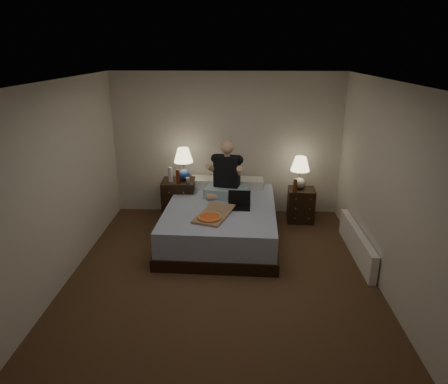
{
  "coord_description": "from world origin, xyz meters",
  "views": [
    {
      "loc": [
        0.2,
        -4.64,
        2.84
      ],
      "look_at": [
        0.0,
        0.9,
        0.85
      ],
      "focal_mm": 32.0,
      "sensor_mm": 36.0,
      "label": 1
    }
  ],
  "objects_px": {
    "radiator": "(357,243)",
    "bed": "(221,221)",
    "beer_bottle_left": "(178,176)",
    "lamp_right": "(300,173)",
    "beer_bottle_right": "(295,185)",
    "nightstand_left": "(179,200)",
    "nightstand_right": "(301,205)",
    "soda_can": "(188,180)",
    "lamp_left": "(184,164)",
    "water_bottle": "(170,174)",
    "person": "(226,169)",
    "laptop": "(239,201)",
    "pizza_box": "(209,218)"
  },
  "relations": [
    {
      "from": "nightstand_left",
      "to": "beer_bottle_left",
      "type": "height_order",
      "value": "beer_bottle_left"
    },
    {
      "from": "water_bottle",
      "to": "beer_bottle_left",
      "type": "bearing_deg",
      "value": -25.65
    },
    {
      "from": "pizza_box",
      "to": "radiator",
      "type": "xyz_separation_m",
      "value": [
        2.12,
        0.08,
        -0.39
      ]
    },
    {
      "from": "nightstand_right",
      "to": "lamp_left",
      "type": "bearing_deg",
      "value": -176.97
    },
    {
      "from": "radiator",
      "to": "bed",
      "type": "bearing_deg",
      "value": 165.32
    },
    {
      "from": "lamp_right",
      "to": "person",
      "type": "bearing_deg",
      "value": -163.45
    },
    {
      "from": "nightstand_right",
      "to": "pizza_box",
      "type": "bearing_deg",
      "value": -135.02
    },
    {
      "from": "beer_bottle_right",
      "to": "radiator",
      "type": "relative_size",
      "value": 0.14
    },
    {
      "from": "beer_bottle_left",
      "to": "laptop",
      "type": "height_order",
      "value": "beer_bottle_left"
    },
    {
      "from": "nightstand_right",
      "to": "soda_can",
      "type": "height_order",
      "value": "soda_can"
    },
    {
      "from": "bed",
      "to": "lamp_right",
      "type": "distance_m",
      "value": 1.62
    },
    {
      "from": "nightstand_right",
      "to": "soda_can",
      "type": "distance_m",
      "value": 2.0
    },
    {
      "from": "person",
      "to": "laptop",
      "type": "bearing_deg",
      "value": -54.23
    },
    {
      "from": "nightstand_right",
      "to": "beer_bottle_right",
      "type": "distance_m",
      "value": 0.45
    },
    {
      "from": "nightstand_left",
      "to": "beer_bottle_left",
      "type": "distance_m",
      "value": 0.49
    },
    {
      "from": "lamp_left",
      "to": "water_bottle",
      "type": "distance_m",
      "value": 0.28
    },
    {
      "from": "nightstand_right",
      "to": "radiator",
      "type": "distance_m",
      "value": 1.39
    },
    {
      "from": "bed",
      "to": "beer_bottle_left",
      "type": "xyz_separation_m",
      "value": [
        -0.75,
        0.57,
        0.56
      ]
    },
    {
      "from": "lamp_right",
      "to": "beer_bottle_left",
      "type": "bearing_deg",
      "value": -174.78
    },
    {
      "from": "pizza_box",
      "to": "beer_bottle_right",
      "type": "bearing_deg",
      "value": 59.84
    },
    {
      "from": "nightstand_right",
      "to": "water_bottle",
      "type": "bearing_deg",
      "value": -174.44
    },
    {
      "from": "beer_bottle_right",
      "to": "laptop",
      "type": "height_order",
      "value": "beer_bottle_right"
    },
    {
      "from": "soda_can",
      "to": "beer_bottle_left",
      "type": "height_order",
      "value": "beer_bottle_left"
    },
    {
      "from": "bed",
      "to": "person",
      "type": "relative_size",
      "value": 2.39
    },
    {
      "from": "bed",
      "to": "beer_bottle_right",
      "type": "relative_size",
      "value": 9.65
    },
    {
      "from": "person",
      "to": "pizza_box",
      "type": "relative_size",
      "value": 1.22
    },
    {
      "from": "bed",
      "to": "person",
      "type": "xyz_separation_m",
      "value": [
        0.07,
        0.39,
        0.74
      ]
    },
    {
      "from": "beer_bottle_right",
      "to": "laptop",
      "type": "bearing_deg",
      "value": -143.26
    },
    {
      "from": "nightstand_left",
      "to": "radiator",
      "type": "relative_size",
      "value": 0.45
    },
    {
      "from": "lamp_right",
      "to": "soda_can",
      "type": "xyz_separation_m",
      "value": [
        -1.89,
        -0.21,
        -0.09
      ]
    },
    {
      "from": "beer_bottle_right",
      "to": "laptop",
      "type": "xyz_separation_m",
      "value": [
        -0.94,
        -0.7,
        -0.02
      ]
    },
    {
      "from": "lamp_left",
      "to": "pizza_box",
      "type": "relative_size",
      "value": 0.74
    },
    {
      "from": "lamp_left",
      "to": "beer_bottle_right",
      "type": "distance_m",
      "value": 1.91
    },
    {
      "from": "nightstand_right",
      "to": "lamp_left",
      "type": "xyz_separation_m",
      "value": [
        -2.02,
        0.01,
        0.71
      ]
    },
    {
      "from": "beer_bottle_right",
      "to": "radiator",
      "type": "bearing_deg",
      "value": -55.03
    },
    {
      "from": "laptop",
      "to": "pizza_box",
      "type": "relative_size",
      "value": 0.45
    },
    {
      "from": "water_bottle",
      "to": "radiator",
      "type": "xyz_separation_m",
      "value": [
        2.87,
        -1.16,
        -0.64
      ]
    },
    {
      "from": "nightstand_right",
      "to": "nightstand_left",
      "type": "bearing_deg",
      "value": -175.88
    },
    {
      "from": "lamp_right",
      "to": "laptop",
      "type": "relative_size",
      "value": 1.65
    },
    {
      "from": "nightstand_right",
      "to": "lamp_left",
      "type": "distance_m",
      "value": 2.14
    },
    {
      "from": "lamp_left",
      "to": "person",
      "type": "distance_m",
      "value": 0.81
    },
    {
      "from": "beer_bottle_left",
      "to": "laptop",
      "type": "bearing_deg",
      "value": -34.12
    },
    {
      "from": "nightstand_right",
      "to": "pizza_box",
      "type": "relative_size",
      "value": 0.77
    },
    {
      "from": "beer_bottle_left",
      "to": "radiator",
      "type": "distance_m",
      "value": 3.01
    },
    {
      "from": "beer_bottle_left",
      "to": "radiator",
      "type": "bearing_deg",
      "value": -21.78
    },
    {
      "from": "laptop",
      "to": "radiator",
      "type": "relative_size",
      "value": 0.21
    },
    {
      "from": "bed",
      "to": "soda_can",
      "type": "distance_m",
      "value": 0.94
    },
    {
      "from": "nightstand_left",
      "to": "beer_bottle_left",
      "type": "bearing_deg",
      "value": -84.77
    },
    {
      "from": "lamp_left",
      "to": "bed",
      "type": "bearing_deg",
      "value": -47.84
    },
    {
      "from": "lamp_left",
      "to": "water_bottle",
      "type": "relative_size",
      "value": 2.24
    }
  ]
}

